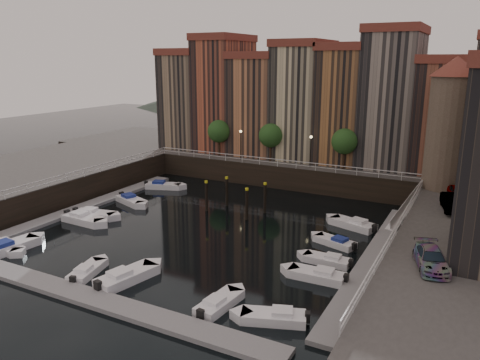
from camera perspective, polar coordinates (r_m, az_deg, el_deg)
The scene contains 31 objects.
ground at distance 47.86m, azimuth -3.13°, elevation -5.65°, with size 200.00×200.00×0.00m, color black.
quay_far at distance 70.15m, azimuth 7.79°, elevation 2.06°, with size 80.00×20.00×3.00m, color black.
quay_left at distance 64.62m, azimuth -25.99°, elevation -0.38°, with size 20.00×36.00×3.00m, color black.
dock_left at distance 56.77m, azimuth -17.88°, elevation -2.90°, with size 2.00×28.00×0.35m, color gray.
dock_right at distance 41.48m, azimuth 15.98°, elevation -9.24°, with size 2.00×28.00×0.35m, color gray.
dock_near at distance 35.58m, azimuth -17.70°, elevation -13.53°, with size 30.00×2.00×0.35m, color gray.
mountains at distance 150.27m, azimuth 19.82°, elevation 10.43°, with size 145.00×100.00×18.00m.
far_terrace at distance 65.33m, azimuth 10.07°, elevation 9.45°, with size 48.70×10.30×17.50m.
corner_tower at distance 53.45m, azimuth 24.29°, elevation 6.49°, with size 5.20×5.20×13.80m.
promenade_trees at distance 62.55m, azimuth 4.32°, elevation 5.38°, with size 21.20×3.20×5.20m.
street_lamps at distance 61.63m, azimuth 4.22°, elevation 4.59°, with size 10.36×0.36×4.18m.
railings at distance 50.79m, azimuth -0.37°, elevation 0.05°, with size 36.08×34.04×0.52m.
gangway at distance 51.00m, azimuth 19.72°, elevation -2.96°, with size 2.78×8.32×3.73m.
mooring_pilings at distance 51.59m, azimuth -0.50°, elevation -2.19°, with size 6.43×3.56×3.78m.
boat_left_0 at distance 46.86m, azimuth -26.60°, elevation -7.27°, with size 4.31×2.27×0.96m.
boat_left_1 at distance 51.34m, azimuth -18.58°, elevation -4.53°, with size 5.16×2.04×1.18m.
boat_left_2 at distance 52.57m, azimuth -17.40°, elevation -4.02°, with size 4.95×2.61×1.11m.
boat_left_3 at distance 56.54m, azimuth -13.16°, elevation -2.43°, with size 4.92×3.21×1.11m.
boat_left_4 at distance 62.21m, azimuth -9.41°, elevation -0.69°, with size 4.91×3.18×1.11m.
boat_right_0 at distance 31.54m, azimuth 4.30°, elevation -16.32°, with size 4.52×2.95×1.02m.
boat_right_1 at distance 37.22m, azimuth 9.50°, elevation -11.38°, with size 4.65×1.81×1.06m.
boat_right_2 at distance 40.04m, azimuth 10.67°, elevation -9.57°, with size 4.14×1.60×0.95m.
boat_right_3 at distance 43.86m, azimuth 11.59°, elevation -7.42°, with size 4.24×2.63×0.95m.
boat_right_4 at distance 48.58m, azimuth 13.69°, elevation -5.27°, with size 5.05×3.10×1.13m.
boat_near_0 at distance 46.39m, azimuth -26.37°, elevation -7.36°, with size 2.46×5.33×1.20m.
boat_near_1 at distance 39.38m, azimuth -18.14°, elevation -10.50°, with size 2.39×4.23×0.95m.
boat_near_2 at distance 37.41m, azimuth -13.74°, elevation -11.39°, with size 2.90×5.39×1.21m.
boat_near_3 at distance 33.03m, azimuth -2.62°, elevation -14.79°, with size 1.95×4.40×0.99m.
car_a at distance 50.52m, azimuth 25.06°, elevation -1.55°, with size 1.63×4.06×1.38m, color gray.
car_b at distance 46.73m, azimuth 24.47°, elevation -2.64°, with size 1.59×4.57×1.51m, color gray.
car_c at distance 33.71m, azimuth 22.27°, elevation -9.02°, with size 1.84×4.52×1.31m, color gray.
Camera 1 is at (23.18, -38.48, 16.51)m, focal length 35.00 mm.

